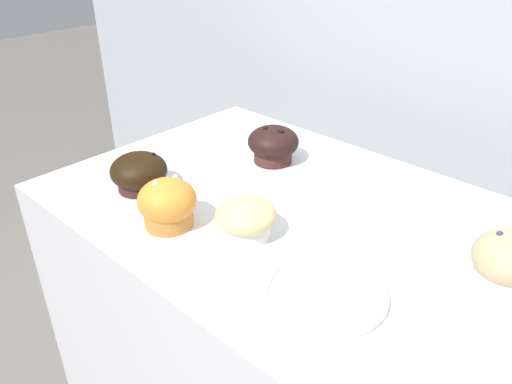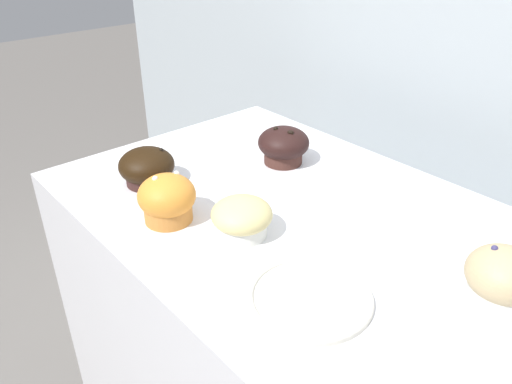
% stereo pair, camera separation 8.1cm
% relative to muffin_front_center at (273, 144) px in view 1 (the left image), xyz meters
% --- Properties ---
extents(wall_back, '(3.20, 0.10, 1.80)m').
position_rel_muffin_front_center_xyz_m(wall_back, '(0.19, 0.47, -0.03)').
color(wall_back, '#A8B2B7').
rests_on(wall_back, ground).
extents(display_counter, '(1.00, 0.64, 0.89)m').
position_rel_muffin_front_center_xyz_m(display_counter, '(0.19, -0.13, -0.49)').
color(display_counter, silver).
rests_on(display_counter, ground).
extents(muffin_front_center, '(0.11, 0.11, 0.09)m').
position_rel_muffin_front_center_xyz_m(muffin_front_center, '(0.00, 0.00, 0.00)').
color(muffin_front_center, '#452720').
rests_on(muffin_front_center, display_counter).
extents(muffin_back_left, '(0.11, 0.11, 0.07)m').
position_rel_muffin_front_center_xyz_m(muffin_back_left, '(0.16, -0.25, -0.01)').
color(muffin_back_left, white).
rests_on(muffin_back_left, display_counter).
extents(muffin_back_right, '(0.11, 0.11, 0.08)m').
position_rel_muffin_front_center_xyz_m(muffin_back_right, '(-0.11, -0.28, -0.01)').
color(muffin_back_right, '#39201D').
rests_on(muffin_back_right, display_counter).
extents(muffin_front_left, '(0.10, 0.10, 0.09)m').
position_rel_muffin_front_center_xyz_m(muffin_front_left, '(0.03, -0.32, 0.00)').
color(muffin_front_left, '#C97E37').
rests_on(muffin_front_left, display_counter).
extents(muffin_front_right, '(0.10, 0.10, 0.09)m').
position_rel_muffin_front_center_xyz_m(muffin_front_right, '(0.53, -0.09, 0.00)').
color(muffin_front_right, silver).
rests_on(muffin_front_right, display_counter).
extents(serving_plate, '(0.18, 0.18, 0.01)m').
position_rel_muffin_front_center_xyz_m(serving_plate, '(0.35, -0.28, -0.04)').
color(serving_plate, beige).
rests_on(serving_plate, display_counter).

